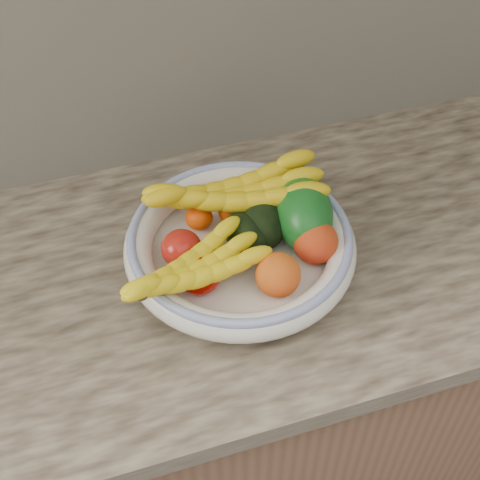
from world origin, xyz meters
name	(u,v)px	position (x,y,z in m)	size (l,w,h in m)	color
kitchen_counter	(237,384)	(0.00, 1.69, 0.46)	(2.44, 0.66, 1.40)	brown
fruit_bowl	(240,245)	(0.00, 1.66, 0.95)	(0.39, 0.39, 0.08)	white
clementine_back_left	(199,217)	(-0.05, 1.74, 0.95)	(0.05, 0.05, 0.04)	#EF4E05
clementine_back_right	(234,198)	(0.02, 1.77, 0.95)	(0.06, 0.06, 0.05)	#EA6404
clementine_back_mid	(232,210)	(0.01, 1.74, 0.95)	(0.05, 0.05, 0.04)	#E44C04
tomato_left	(181,248)	(-0.10, 1.67, 0.96)	(0.07, 0.07, 0.06)	#B41A12
tomato_near_left	(199,274)	(-0.08, 1.61, 0.96)	(0.07, 0.07, 0.06)	#9F0600
avocado_center	(245,234)	(0.01, 1.67, 0.96)	(0.06, 0.09, 0.06)	black
avocado_right	(263,222)	(0.05, 1.68, 0.96)	(0.08, 0.11, 0.08)	black
green_mango	(303,214)	(0.12, 1.67, 0.98)	(0.10, 0.15, 0.11)	#0F5016
peach_front	(278,275)	(0.03, 1.56, 0.97)	(0.07, 0.07, 0.07)	orange
peach_right	(316,242)	(0.11, 1.61, 0.97)	(0.07, 0.07, 0.07)	orange
banana_bunch_back	(235,197)	(0.01, 1.73, 0.99)	(0.33, 0.12, 0.09)	yellow
banana_bunch_front	(193,272)	(-0.10, 1.60, 0.98)	(0.26, 0.11, 0.07)	yellow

